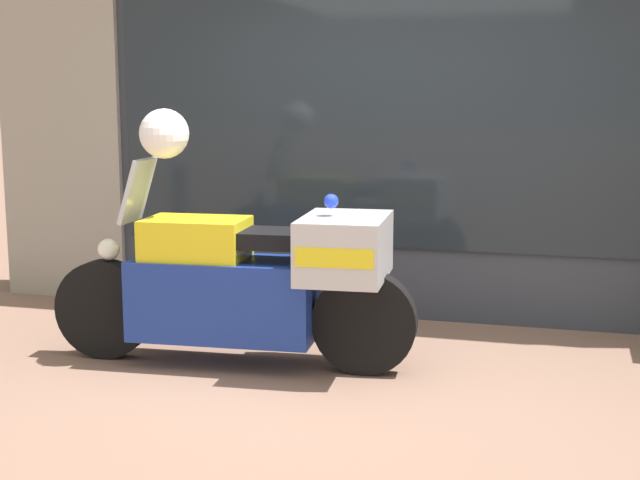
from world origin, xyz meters
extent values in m
plane|color=#7A5B4C|center=(0.00, 0.00, 0.00)|extent=(60.00, 60.00, 0.00)
cube|color=#333842|center=(0.00, 2.00, 2.00)|extent=(6.59, 0.40, 3.99)
cube|color=gray|center=(-2.76, 2.03, 2.00)|extent=(1.08, 0.55, 3.99)
cube|color=#1E262D|center=(0.50, 1.79, 2.05)|extent=(5.28, 0.02, 2.99)
cube|color=slate|center=(0.46, 2.01, 0.28)|extent=(5.06, 0.30, 0.55)
cube|color=silver|center=(0.46, 2.15, 1.27)|extent=(5.06, 0.02, 1.49)
cube|color=beige|center=(0.46, 2.01, 2.01)|extent=(5.06, 0.30, 0.03)
cube|color=navy|center=(-1.45, 2.01, 2.05)|extent=(0.18, 0.04, 0.05)
cube|color=#C68E19|center=(-0.49, 2.01, 2.05)|extent=(0.18, 0.04, 0.05)
cube|color=#195623|center=(0.46, 2.01, 2.05)|extent=(0.18, 0.04, 0.05)
cube|color=#B7B2A8|center=(1.42, 2.01, 2.05)|extent=(0.18, 0.04, 0.05)
cube|color=red|center=(-1.32, 1.94, 0.69)|extent=(0.19, 0.02, 0.27)
cube|color=orange|center=(-0.13, 1.94, 0.69)|extent=(0.19, 0.01, 0.27)
cube|color=yellow|center=(1.06, 1.94, 0.69)|extent=(0.19, 0.03, 0.27)
cylinder|color=black|center=(-1.58, 0.31, 0.32)|extent=(0.65, 0.19, 0.64)
cylinder|color=black|center=(0.12, 0.43, 0.32)|extent=(0.65, 0.19, 0.64)
cube|color=navy|center=(-0.78, 0.37, 0.43)|extent=(1.19, 0.56, 0.50)
cube|color=yellow|center=(-0.95, 0.36, 0.79)|extent=(0.66, 0.47, 0.28)
cube|color=black|center=(-0.51, 0.39, 0.82)|extent=(0.70, 0.41, 0.10)
cube|color=#B7B7BC|center=(-0.01, 0.43, 0.78)|extent=(0.55, 0.75, 0.38)
cube|color=yellow|center=(-0.01, 0.43, 0.78)|extent=(0.50, 0.75, 0.11)
cube|color=#B2BCC6|center=(-1.33, 0.33, 1.10)|extent=(0.17, 0.34, 0.41)
sphere|color=white|center=(-1.54, 0.32, 0.72)|extent=(0.14, 0.14, 0.14)
sphere|color=blue|center=(-0.09, 0.42, 1.06)|extent=(0.09, 0.09, 0.09)
sphere|color=white|center=(-1.14, 0.35, 1.46)|extent=(0.31, 0.31, 0.31)
camera|label=1|loc=(1.26, -4.73, 1.73)|focal=50.00mm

